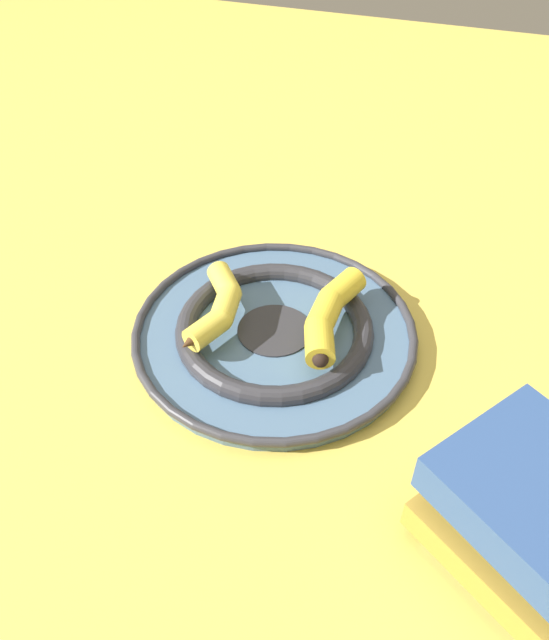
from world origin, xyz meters
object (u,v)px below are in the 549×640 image
at_px(banana_a, 219,307).
at_px(book_stack, 541,526).
at_px(decorative_bowl, 274,331).
at_px(banana_b, 330,312).

height_order(banana_a, book_stack, book_stack).
height_order(decorative_bowl, banana_b, banana_b).
relative_size(decorative_bowl, book_stack, 1.60).
bearing_deg(decorative_bowl, banana_a, 101.48).
bearing_deg(banana_a, banana_b, -84.94).
relative_size(banana_a, banana_b, 0.88).
bearing_deg(banana_b, banana_a, -74.67).
height_order(decorative_bowl, book_stack, book_stack).
bearing_deg(banana_a, book_stack, -125.08).
distance_m(decorative_bowl, banana_b, 0.08).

